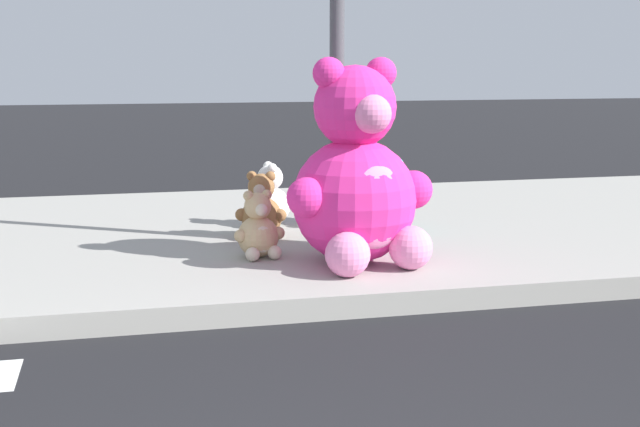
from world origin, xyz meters
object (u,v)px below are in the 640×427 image
(plush_brown, at_px, (261,211))
(plush_tan, at_px, (259,231))
(sign_pole, at_px, (337,19))
(plush_pink_large, at_px, (357,182))
(plush_white, at_px, (269,201))
(plush_lavender, at_px, (320,199))
(plush_teal, at_px, (389,202))

(plush_brown, xyz_separation_m, plush_tan, (-0.13, -0.68, -0.02))
(sign_pole, height_order, plush_pink_large, sign_pole)
(sign_pole, height_order, plush_white, sign_pole)
(plush_pink_large, xyz_separation_m, plush_tan, (-0.64, 0.32, -0.37))
(plush_lavender, bearing_deg, plush_pink_large, -93.40)
(plush_lavender, bearing_deg, plush_white, -179.27)
(plush_white, xyz_separation_m, plush_teal, (0.93, -0.45, 0.02))
(sign_pole, bearing_deg, plush_lavender, 84.66)
(sign_pole, height_order, plush_brown, sign_pole)
(sign_pole, height_order, plush_teal, sign_pole)
(sign_pole, xyz_separation_m, plush_lavender, (0.08, 0.89, -1.48))
(plush_brown, height_order, plush_lavender, plush_lavender)
(plush_brown, bearing_deg, plush_teal, 1.23)
(plush_teal, bearing_deg, plush_tan, -149.78)
(sign_pole, height_order, plush_tan, sign_pole)
(plush_tan, height_order, plush_lavender, plush_lavender)
(sign_pole, xyz_separation_m, plush_pink_large, (-0.00, -0.59, -1.13))
(plush_teal, bearing_deg, plush_lavender, 136.13)
(sign_pole, xyz_separation_m, plush_teal, (0.56, 0.44, -1.46))
(plush_pink_large, height_order, plush_white, plush_pink_large)
(plush_lavender, bearing_deg, plush_teal, -43.87)
(sign_pole, height_order, plush_lavender, sign_pole)
(sign_pole, distance_m, plush_pink_large, 1.27)
(plush_teal, xyz_separation_m, plush_lavender, (-0.48, 0.46, -0.03))
(plush_tan, distance_m, plush_lavender, 1.37)
(plush_brown, xyz_separation_m, plush_lavender, (0.60, 0.48, 0.00))
(sign_pole, relative_size, plush_brown, 5.99)
(plush_white, relative_size, plush_teal, 0.91)
(plush_teal, distance_m, plush_tan, 1.40)
(plush_pink_large, height_order, plush_brown, plush_pink_large)
(plush_pink_large, relative_size, plush_teal, 2.36)
(sign_pole, distance_m, plush_teal, 1.62)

